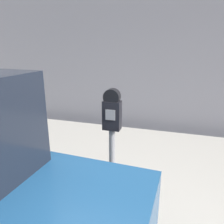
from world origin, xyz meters
TOP-DOWN VIEW (x-y plane):
  - sidewalk at (0.00, 2.20)m, footprint 24.00×2.80m
  - parking_meter at (0.17, 1.11)m, footprint 0.19×0.13m

SIDE VIEW (x-z plane):
  - sidewalk at x=0.00m, z-range 0.00..0.12m
  - parking_meter at x=0.17m, z-range 0.36..1.76m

